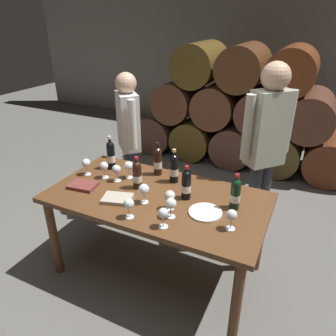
{
  "coord_description": "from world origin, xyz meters",
  "views": [
    {
      "loc": [
        0.99,
        -1.86,
        2.03
      ],
      "look_at": [
        0.0,
        0.2,
        0.91
      ],
      "focal_mm": 33.58,
      "sensor_mm": 36.0,
      "label": 1
    }
  ],
  "objects": [
    {
      "name": "wine_glass_9",
      "position": [
        0.22,
        -0.22,
        0.87
      ],
      "size": [
        0.08,
        0.08,
        0.15
      ],
      "color": "white",
      "rests_on": "dining_table"
    },
    {
      "name": "wine_glass_4",
      "position": [
        0.63,
        -0.17,
        0.86
      ],
      "size": [
        0.07,
        0.07,
        0.15
      ],
      "color": "white",
      "rests_on": "dining_table"
    },
    {
      "name": "wine_bottle_2",
      "position": [
        0.22,
        0.06,
        0.88
      ],
      "size": [
        0.07,
        0.07,
        0.27
      ],
      "color": "black",
      "rests_on": "dining_table"
    },
    {
      "name": "wine_glass_0",
      "position": [
        -0.03,
        -0.34,
        0.87
      ],
      "size": [
        0.07,
        0.07,
        0.15
      ],
      "color": "white",
      "rests_on": "dining_table"
    },
    {
      "name": "ground_plane",
      "position": [
        0.0,
        0.0,
        0.0
      ],
      "size": [
        14.0,
        14.0,
        0.0
      ],
      "primitive_type": "plane",
      "color": "#66635E"
    },
    {
      "name": "tasting_notebook",
      "position": [
        -0.24,
        -0.19,
        0.77
      ],
      "size": [
        0.26,
        0.21,
        0.03
      ],
      "primitive_type": "cube",
      "rotation": [
        0.0,
        0.0,
        0.28
      ],
      "color": "#B2A893",
      "rests_on": "dining_table"
    },
    {
      "name": "wine_glass_6",
      "position": [
        -0.72,
        0.05,
        0.87
      ],
      "size": [
        0.08,
        0.08,
        0.15
      ],
      "color": "white",
      "rests_on": "dining_table"
    },
    {
      "name": "wine_bottle_0",
      "position": [
        -0.16,
        0.33,
        0.89
      ],
      "size": [
        0.07,
        0.07,
        0.3
      ],
      "color": "black",
      "rests_on": "dining_table"
    },
    {
      "name": "wine_glass_8",
      "position": [
        -0.35,
        0.16,
        0.87
      ],
      "size": [
        0.08,
        0.08,
        0.15
      ],
      "color": "white",
      "rests_on": "dining_table"
    },
    {
      "name": "leather_ledger",
      "position": [
        -0.61,
        -0.14,
        0.77
      ],
      "size": [
        0.24,
        0.19,
        0.03
      ],
      "primitive_type": "cube",
      "rotation": [
        0.0,
        0.0,
        0.13
      ],
      "color": "brown",
      "rests_on": "dining_table"
    },
    {
      "name": "wine_bottle_4",
      "position": [
        -0.59,
        0.25,
        0.89
      ],
      "size": [
        0.07,
        0.07,
        0.31
      ],
      "color": "black",
      "rests_on": "dining_table"
    },
    {
      "name": "barrel_stack",
      "position": [
        0.0,
        2.6,
        0.75
      ],
      "size": [
        3.12,
        0.9,
        1.69
      ],
      "color": "#4F2F27",
      "rests_on": "ground_plane"
    },
    {
      "name": "dining_table",
      "position": [
        0.0,
        0.0,
        0.67
      ],
      "size": [
        1.7,
        0.9,
        0.76
      ],
      "color": "brown",
      "rests_on": "ground_plane"
    },
    {
      "name": "wine_glass_1",
      "position": [
        -0.41,
        0.06,
        0.87
      ],
      "size": [
        0.07,
        0.07,
        0.15
      ],
      "color": "white",
      "rests_on": "dining_table"
    },
    {
      "name": "taster_seated_left",
      "position": [
        -0.7,
        0.72,
        0.92
      ],
      "size": [
        0.37,
        0.38,
        1.54
      ],
      "color": "#383842",
      "rests_on": "ground_plane"
    },
    {
      "name": "wine_glass_5",
      "position": [
        -0.04,
        -0.13,
        0.87
      ],
      "size": [
        0.08,
        0.08,
        0.16
      ],
      "color": "white",
      "rests_on": "dining_table"
    },
    {
      "name": "sommelier_presenting",
      "position": [
        0.66,
        0.75,
        1.04
      ],
      "size": [
        0.35,
        0.39,
        1.72
      ],
      "color": "#383842",
      "rests_on": "ground_plane"
    },
    {
      "name": "wine_bottle_1",
      "position": [
        0.59,
        0.09,
        0.88
      ],
      "size": [
        0.07,
        0.07,
        0.28
      ],
      "color": "black",
      "rests_on": "dining_table"
    },
    {
      "name": "wine_glass_3",
      "position": [
        0.17,
        -0.13,
        0.87
      ],
      "size": [
        0.08,
        0.08,
        0.15
      ],
      "color": "white",
      "rests_on": "dining_table"
    },
    {
      "name": "wine_glass_2",
      "position": [
        0.23,
        -0.34,
        0.86
      ],
      "size": [
        0.07,
        0.07,
        0.15
      ],
      "color": "white",
      "rests_on": "dining_table"
    },
    {
      "name": "wine_glass_7",
      "position": [
        -0.54,
        0.07,
        0.87
      ],
      "size": [
        0.07,
        0.07,
        0.15
      ],
      "color": "white",
      "rests_on": "dining_table"
    },
    {
      "name": "serving_plate",
      "position": [
        0.42,
        -0.07,
        0.77
      ],
      "size": [
        0.24,
        0.24,
        0.01
      ],
      "primitive_type": "cylinder",
      "color": "white",
      "rests_on": "dining_table"
    },
    {
      "name": "cellar_back_wall",
      "position": [
        0.0,
        4.2,
        1.4
      ],
      "size": [
        10.0,
        0.24,
        2.8
      ],
      "primitive_type": "cube",
      "color": "gray",
      "rests_on": "ground_plane"
    },
    {
      "name": "wine_bottle_5",
      "position": [
        -0.2,
        0.04,
        0.88
      ],
      "size": [
        0.07,
        0.07,
        0.27
      ],
      "color": "black",
      "rests_on": "dining_table"
    },
    {
      "name": "wine_bottle_3",
      "position": [
        0.02,
        0.26,
        0.89
      ],
      "size": [
        0.07,
        0.07,
        0.3
      ],
      "color": "black",
      "rests_on": "dining_table"
    }
  ]
}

